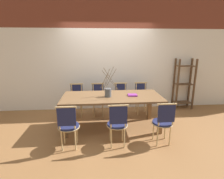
% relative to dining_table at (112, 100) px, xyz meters
% --- Properties ---
extents(ground_plane, '(16.00, 16.00, 0.00)m').
position_rel_dining_table_xyz_m(ground_plane, '(0.00, 0.00, -0.66)').
color(ground_plane, olive).
extents(wall_rear, '(12.00, 0.06, 3.20)m').
position_rel_dining_table_xyz_m(wall_rear, '(0.00, 1.32, 0.94)').
color(wall_rear, white).
rests_on(wall_rear, ground_plane).
extents(dining_table, '(2.23, 1.00, 0.76)m').
position_rel_dining_table_xyz_m(dining_table, '(0.00, 0.00, 0.00)').
color(dining_table, brown).
rests_on(dining_table, ground_plane).
extents(chair_near_leftend, '(0.40, 0.40, 0.87)m').
position_rel_dining_table_xyz_m(chair_near_leftend, '(-0.87, -0.80, -0.19)').
color(chair_near_leftend, '#1E234C').
rests_on(chair_near_leftend, ground_plane).
extents(chair_near_left, '(0.40, 0.40, 0.87)m').
position_rel_dining_table_xyz_m(chair_near_left, '(0.03, -0.80, -0.19)').
color(chair_near_left, '#1E234C').
rests_on(chair_near_left, ground_plane).
extents(chair_near_center, '(0.40, 0.40, 0.87)m').
position_rel_dining_table_xyz_m(chair_near_center, '(0.91, -0.80, -0.19)').
color(chair_near_center, '#1E234C').
rests_on(chair_near_center, ground_plane).
extents(chair_far_leftend, '(0.40, 0.40, 0.87)m').
position_rel_dining_table_xyz_m(chair_far_leftend, '(-0.89, 0.80, -0.19)').
color(chair_far_leftend, '#1E234C').
rests_on(chair_far_leftend, ground_plane).
extents(chair_far_left, '(0.40, 0.40, 0.87)m').
position_rel_dining_table_xyz_m(chair_far_left, '(-0.31, 0.80, -0.19)').
color(chair_far_left, '#1E234C').
rests_on(chair_far_left, ground_plane).
extents(chair_far_center, '(0.40, 0.40, 0.87)m').
position_rel_dining_table_xyz_m(chair_far_center, '(0.32, 0.80, -0.19)').
color(chair_far_center, '#1E234C').
rests_on(chair_far_center, ground_plane).
extents(chair_far_right, '(0.40, 0.40, 0.87)m').
position_rel_dining_table_xyz_m(chair_far_right, '(0.89, 0.80, -0.19)').
color(chair_far_right, '#1E234C').
rests_on(chair_far_right, ground_plane).
extents(vase_centerpiece, '(0.39, 0.41, 0.67)m').
position_rel_dining_table_xyz_m(vase_centerpiece, '(-0.09, -0.05, 0.21)').
color(vase_centerpiece, '#4C5156').
rests_on(vase_centerpiece, dining_table).
extents(book_stack, '(0.22, 0.19, 0.03)m').
position_rel_dining_table_xyz_m(book_stack, '(0.46, -0.03, 0.11)').
color(book_stack, '#842D8C').
rests_on(book_stack, dining_table).
extents(shelving_rack, '(0.55, 0.30, 1.50)m').
position_rel_dining_table_xyz_m(shelving_rack, '(2.24, 1.10, 0.08)').
color(shelving_rack, '#513823').
rests_on(shelving_rack, ground_plane).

